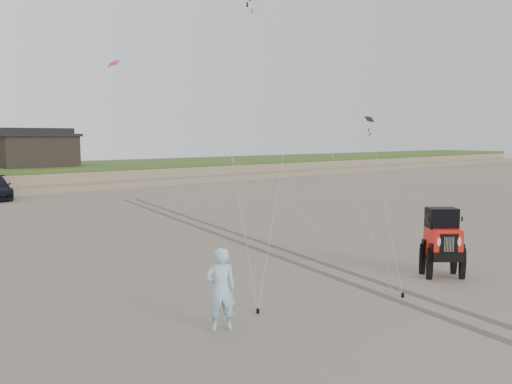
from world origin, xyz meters
The scene contains 8 objects.
ground centered at (0.00, 0.00, 0.00)m, with size 160.00×160.00×0.00m, color #6B6054.
dune_ridge centered at (0.00, 37.50, 0.82)m, with size 160.00×14.25×1.73m.
cabin centered at (2.00, 37.00, 3.24)m, with size 6.40×5.40×3.35m.
jeep centered at (3.27, -0.98, 0.85)m, with size 1.98×4.59×1.71m, color red, non-canonical shape.
man centered at (-4.51, -0.16, 0.94)m, with size 0.69×0.45×1.89m, color #92B3E3.
stake_main centered at (-3.19, 0.14, 0.06)m, with size 0.08×0.08×0.12m, color black.
stake_aux centered at (0.62, -1.39, 0.06)m, with size 0.08×0.08×0.12m, color black.
tire_tracks centered at (2.00, 8.00, 0.00)m, with size 5.22×29.74×0.01m.
Camera 1 is at (-10.73, -9.02, 4.33)m, focal length 35.00 mm.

